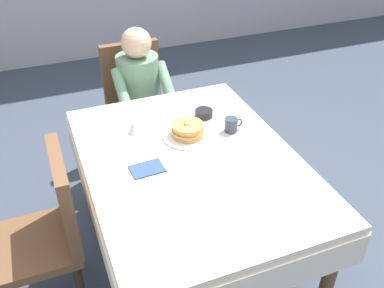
% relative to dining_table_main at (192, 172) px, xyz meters
% --- Properties ---
extents(ground_plane, '(14.00, 14.00, 0.00)m').
position_rel_dining_table_main_xyz_m(ground_plane, '(0.00, 0.00, -0.65)').
color(ground_plane, '#3D4756').
extents(dining_table_main, '(1.12, 1.52, 0.74)m').
position_rel_dining_table_main_xyz_m(dining_table_main, '(0.00, 0.00, 0.00)').
color(dining_table_main, silver).
rests_on(dining_table_main, ground).
extents(chair_diner, '(0.44, 0.45, 0.93)m').
position_rel_dining_table_main_xyz_m(chair_diner, '(0.00, 1.17, -0.12)').
color(chair_diner, brown).
rests_on(chair_diner, ground).
extents(diner_person, '(0.40, 0.43, 1.12)m').
position_rel_dining_table_main_xyz_m(diner_person, '(0.00, 1.01, 0.02)').
color(diner_person, gray).
rests_on(diner_person, ground).
extents(chair_left_side, '(0.45, 0.44, 0.93)m').
position_rel_dining_table_main_xyz_m(chair_left_side, '(-0.77, 0.00, -0.12)').
color(chair_left_side, brown).
rests_on(chair_left_side, ground).
extents(plate_breakfast, '(0.28, 0.28, 0.02)m').
position_rel_dining_table_main_xyz_m(plate_breakfast, '(0.05, 0.21, 0.10)').
color(plate_breakfast, white).
rests_on(plate_breakfast, dining_table_main).
extents(breakfast_stack, '(0.19, 0.19, 0.08)m').
position_rel_dining_table_main_xyz_m(breakfast_stack, '(0.06, 0.20, 0.14)').
color(breakfast_stack, tan).
rests_on(breakfast_stack, plate_breakfast).
extents(cup_coffee, '(0.11, 0.08, 0.08)m').
position_rel_dining_table_main_xyz_m(cup_coffee, '(0.32, 0.17, 0.13)').
color(cup_coffee, '#333D4C').
rests_on(cup_coffee, dining_table_main).
extents(bowl_butter, '(0.11, 0.11, 0.04)m').
position_rel_dining_table_main_xyz_m(bowl_butter, '(0.23, 0.38, 0.11)').
color(bowl_butter, black).
rests_on(bowl_butter, dining_table_main).
extents(syrup_pitcher, '(0.08, 0.08, 0.07)m').
position_rel_dining_table_main_xyz_m(syrup_pitcher, '(-0.21, 0.36, 0.13)').
color(syrup_pitcher, silver).
rests_on(syrup_pitcher, dining_table_main).
extents(fork_left_of_plate, '(0.03, 0.18, 0.00)m').
position_rel_dining_table_main_xyz_m(fork_left_of_plate, '(-0.14, 0.19, 0.09)').
color(fork_left_of_plate, silver).
rests_on(fork_left_of_plate, dining_table_main).
extents(knife_right_of_plate, '(0.02, 0.20, 0.00)m').
position_rel_dining_table_main_xyz_m(knife_right_of_plate, '(0.24, 0.19, 0.09)').
color(knife_right_of_plate, silver).
rests_on(knife_right_of_plate, dining_table_main).
extents(spoon_near_edge, '(0.15, 0.03, 0.00)m').
position_rel_dining_table_main_xyz_m(spoon_near_edge, '(0.01, -0.08, 0.09)').
color(spoon_near_edge, silver).
rests_on(spoon_near_edge, dining_table_main).
extents(napkin_folded, '(0.18, 0.13, 0.01)m').
position_rel_dining_table_main_xyz_m(napkin_folded, '(-0.25, 0.00, 0.09)').
color(napkin_folded, '#334C7F').
rests_on(napkin_folded, dining_table_main).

